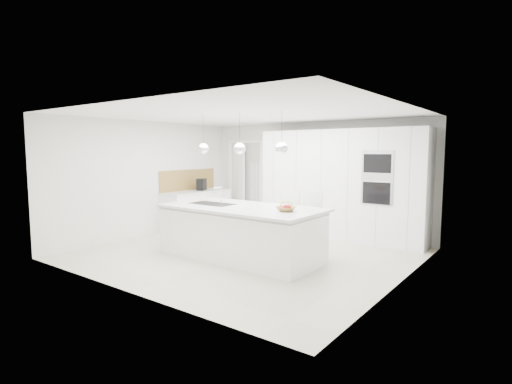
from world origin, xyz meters
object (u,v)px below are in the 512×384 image
Objects in this scene: espresso_machine at (202,184)px; fruit_bowl at (286,209)px; bar_stool_left at (287,222)px; island_base at (240,234)px; bar_stool_right at (308,224)px.

fruit_bowl is at bearing -48.03° from espresso_machine.
bar_stool_left is at bearing 121.49° from fruit_bowl.
island_base is at bearing -120.52° from bar_stool_left.
bar_stool_left is 0.96× the size of bar_stool_right.
island_base is 3.08m from espresso_machine.
bar_stool_right is at bearing -36.30° from espresso_machine.
bar_stool_right is (-0.04, 0.80, -0.37)m from fruit_bowl.
bar_stool_right reaches higher than bar_stool_left.
bar_stool_left reaches higher than island_base.
espresso_machine reaches higher than fruit_bowl.
espresso_machine is 3.53m from bar_stool_right.
bar_stool_right is at bearing 92.95° from fruit_bowl.
espresso_machine reaches higher than bar_stool_left.
bar_stool_left is 0.46m from bar_stool_right.
bar_stool_left is at bearing -38.13° from espresso_machine.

